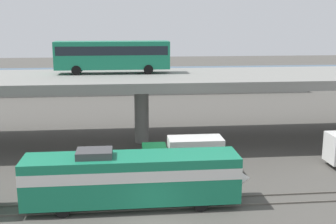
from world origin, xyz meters
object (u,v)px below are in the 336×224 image
(train_locomotive, at_px, (143,176))
(parked_car_3, at_px, (209,78))
(parked_car_5, at_px, (212,76))
(service_truck_west, at_px, (185,154))
(parked_car_2, at_px, (33,81))
(parked_car_7, at_px, (250,78))
(transit_bus_on_overpass, at_px, (112,54))
(parked_car_4, at_px, (76,79))
(parked_car_0, at_px, (170,77))
(parked_car_6, at_px, (62,77))
(parked_car_1, at_px, (0,79))

(train_locomotive, xyz_separation_m, parked_car_3, (14.44, 49.40, 0.09))
(train_locomotive, distance_m, parked_car_5, 54.83)
(train_locomotive, height_order, parked_car_5, train_locomotive)
(train_locomotive, height_order, service_truck_west, train_locomotive)
(train_locomotive, bearing_deg, parked_car_2, 109.70)
(parked_car_7, bearing_deg, service_truck_west, 66.77)
(transit_bus_on_overpass, xyz_separation_m, service_truck_west, (6.22, -11.41, -7.63))
(train_locomotive, bearing_deg, parked_car_4, 101.25)
(train_locomotive, bearing_deg, parked_car_5, 73.30)
(parked_car_3, distance_m, parked_car_7, 7.73)
(parked_car_0, relative_size, parked_car_6, 1.00)
(parked_car_2, bearing_deg, parked_car_4, 11.84)
(transit_bus_on_overpass, relative_size, parked_car_4, 2.87)
(parked_car_2, height_order, parked_car_5, same)
(parked_car_4, distance_m, parked_car_6, 4.59)
(service_truck_west, xyz_separation_m, parked_car_4, (-13.81, 43.74, 0.65))
(train_locomotive, relative_size, parked_car_2, 3.41)
(transit_bus_on_overpass, xyz_separation_m, parked_car_0, (9.82, 33.94, -6.97))
(parked_car_1, distance_m, parked_car_4, 14.00)
(parked_car_0, relative_size, parked_car_7, 1.12)
(train_locomotive, xyz_separation_m, parked_car_6, (-12.96, 53.51, 0.10))
(transit_bus_on_overpass, relative_size, parked_car_6, 2.56)
(service_truck_west, distance_m, parked_car_1, 53.11)
(train_locomotive, distance_m, parked_car_1, 56.84)
(parked_car_0, xyz_separation_m, parked_car_4, (-17.41, -1.61, -0.00))
(parked_car_2, height_order, parked_car_6, same)
(parked_car_3, height_order, parked_car_7, same)
(parked_car_2, xyz_separation_m, parked_car_6, (4.41, 5.02, 0.00))
(parked_car_6, bearing_deg, parked_car_2, -131.27)
(service_truck_west, xyz_separation_m, parked_car_1, (-27.73, 45.29, 0.65))
(parked_car_0, xyz_separation_m, parked_car_1, (-31.32, -0.06, 0.00))
(parked_car_6, bearing_deg, parked_car_5, -1.97)
(transit_bus_on_overpass, xyz_separation_m, parked_car_2, (-15.00, 30.78, -6.97))
(train_locomotive, xyz_separation_m, parked_car_4, (-9.96, 50.04, 0.09))
(service_truck_west, height_order, parked_car_5, service_truck_west)
(transit_bus_on_overpass, bearing_deg, parked_car_3, -117.93)
(parked_car_4, bearing_deg, parked_car_0, 5.27)
(train_locomotive, xyz_separation_m, transit_bus_on_overpass, (-2.36, 17.71, 7.07))
(train_locomotive, relative_size, parked_car_4, 3.77)
(parked_car_7, bearing_deg, parked_car_6, -7.42)
(parked_car_4, bearing_deg, parked_car_7, -1.98)
(train_locomotive, relative_size, transit_bus_on_overpass, 1.31)
(transit_bus_on_overpass, relative_size, parked_car_7, 2.89)
(parked_car_5, bearing_deg, parked_car_4, 5.51)
(service_truck_west, bearing_deg, parked_car_4, -72.47)
(transit_bus_on_overpass, xyz_separation_m, parked_car_5, (18.12, 34.81, -6.98))
(parked_car_2, relative_size, parked_car_4, 1.10)
(parked_car_5, bearing_deg, parked_car_2, 6.94)
(parked_car_3, bearing_deg, service_truck_west, 76.21)
(parked_car_2, distance_m, parked_car_6, 6.68)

